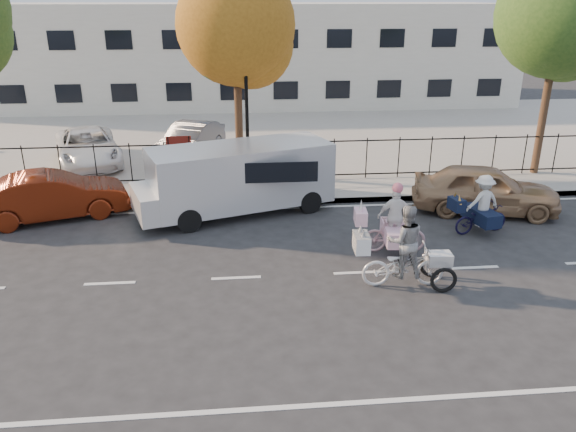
{
  "coord_description": "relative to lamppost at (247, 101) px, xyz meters",
  "views": [
    {
      "loc": [
        0.13,
        -12.18,
        6.36
      ],
      "look_at": [
        1.38,
        1.2,
        1.1
      ],
      "focal_mm": 35.0,
      "sensor_mm": 36.0,
      "label": 1
    }
  ],
  "objects": [
    {
      "name": "lot_car_b",
      "position": [
        -6.25,
        3.29,
        -2.28
      ],
      "size": [
        3.64,
        5.36,
        1.36
      ],
      "primitive_type": "imported",
      "rotation": [
        0.0,
        0.0,
        0.31
      ],
      "color": "white",
      "rests_on": "parking_lot"
    },
    {
      "name": "tree_east",
      "position": [
        10.97,
        0.56,
        2.48
      ],
      "size": [
        4.35,
        4.35,
        7.98
      ],
      "color": "#442D1D",
      "rests_on": "ground"
    },
    {
      "name": "iron_fence",
      "position": [
        -0.5,
        0.4,
        -2.21
      ],
      "size": [
        58.0,
        0.06,
        1.5
      ],
      "primitive_type": null,
      "color": "black",
      "rests_on": "sidewalk"
    },
    {
      "name": "gold_sedan",
      "position": [
        7.32,
        -3.0,
        -2.35
      ],
      "size": [
        4.75,
        2.86,
        1.52
      ],
      "primitive_type": "imported",
      "rotation": [
        0.0,
        0.0,
        1.31
      ],
      "color": "#A7815B",
      "rests_on": "ground"
    },
    {
      "name": "road_markings",
      "position": [
        -0.5,
        -6.8,
        -3.11
      ],
      "size": [
        60.0,
        9.52,
        0.01
      ],
      "primitive_type": null,
      "color": "silver",
      "rests_on": "ground"
    },
    {
      "name": "tree_mid",
      "position": [
        -0.13,
        1.3,
        2.15
      ],
      "size": [
        4.1,
        4.1,
        7.51
      ],
      "color": "#442D1D",
      "rests_on": "ground"
    },
    {
      "name": "lot_car_c",
      "position": [
        -2.28,
        4.06,
        -2.27
      ],
      "size": [
        2.85,
        4.42,
        1.37
      ],
      "primitive_type": "imported",
      "rotation": [
        0.0,
        0.0,
        -0.36
      ],
      "color": "#53555B",
      "rests_on": "parking_lot"
    },
    {
      "name": "curb",
      "position": [
        -0.5,
        -1.75,
        -3.04
      ],
      "size": [
        60.0,
        0.1,
        0.15
      ],
      "primitive_type": "cube",
      "color": "#A8A399",
      "rests_on": "ground"
    },
    {
      "name": "white_van",
      "position": [
        -0.39,
        -2.3,
        -1.93
      ],
      "size": [
        6.51,
        3.68,
        2.14
      ],
      "rotation": [
        0.0,
        0.0,
        0.32
      ],
      "color": "silver",
      "rests_on": "ground"
    },
    {
      "name": "ground",
      "position": [
        -0.5,
        -6.8,
        -3.11
      ],
      "size": [
        120.0,
        120.0,
        0.0
      ],
      "primitive_type": "plane",
      "color": "#333334"
    },
    {
      "name": "zebra_trike",
      "position": [
        3.4,
        -7.51,
        -2.34
      ],
      "size": [
        2.34,
        0.91,
        2.01
      ],
      "rotation": [
        0.0,
        0.0,
        1.52
      ],
      "color": "white",
      "rests_on": "ground"
    },
    {
      "name": "bull_bike",
      "position": [
        6.51,
        -4.61,
        -2.42
      ],
      "size": [
        1.91,
        1.33,
        1.73
      ],
      "rotation": [
        0.0,
        0.0,
        1.77
      ],
      "color": "black",
      "rests_on": "ground"
    },
    {
      "name": "unicorn_bike",
      "position": [
        3.65,
        -5.68,
        -2.39
      ],
      "size": [
        1.95,
        1.36,
        1.94
      ],
      "rotation": [
        0.0,
        0.0,
        1.47
      ],
      "color": "#D3A0AA",
      "rests_on": "ground"
    },
    {
      "name": "parking_lot",
      "position": [
        -0.5,
        8.2,
        -3.04
      ],
      "size": [
        60.0,
        15.6,
        0.15
      ],
      "primitive_type": "cube",
      "color": "#A8A399",
      "rests_on": "ground"
    },
    {
      "name": "street_sign",
      "position": [
        -2.35,
        0.0,
        -1.7
      ],
      "size": [
        0.85,
        0.06,
        1.8
      ],
      "color": "black",
      "rests_on": "sidewalk"
    },
    {
      "name": "building",
      "position": [
        -0.5,
        18.2,
        -0.11
      ],
      "size": [
        34.0,
        10.0,
        6.0
      ],
      "primitive_type": "cube",
      "color": "silver",
      "rests_on": "ground"
    },
    {
      "name": "sidewalk",
      "position": [
        -0.5,
        -0.7,
        -3.04
      ],
      "size": [
        60.0,
        2.2,
        0.15
      ],
      "primitive_type": "cube",
      "color": "#A8A399",
      "rests_on": "ground"
    },
    {
      "name": "red_sedan",
      "position": [
        -6.0,
        -2.3,
        -2.39
      ],
      "size": [
        4.64,
        2.85,
        1.44
      ],
      "primitive_type": "imported",
      "rotation": [
        0.0,
        0.0,
        1.9
      ],
      "color": "#5F1C0A",
      "rests_on": "ground"
    },
    {
      "name": "lamppost",
      "position": [
        0.0,
        0.0,
        0.0
      ],
      "size": [
        0.36,
        0.36,
        4.33
      ],
      "color": "black",
      "rests_on": "sidewalk"
    }
  ]
}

